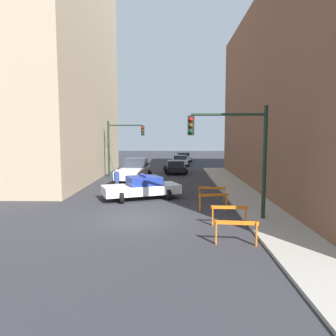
{
  "coord_description": "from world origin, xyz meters",
  "views": [
    {
      "loc": [
        1.76,
        -15.2,
        4.08
      ],
      "look_at": [
        1.29,
        8.18,
        1.58
      ],
      "focal_mm": 35.0,
      "sensor_mm": 36.0,
      "label": 1
    }
  ],
  "objects_px": {
    "traffic_light_near": "(239,145)",
    "parked_car_far": "(183,157)",
    "barrier_front": "(236,228)",
    "pedestrian_crossing": "(117,181)",
    "parked_car_near": "(175,167)",
    "white_truck": "(134,170)",
    "traffic_light_far": "(120,140)",
    "police_car": "(142,187)",
    "barrier_back": "(213,199)",
    "barrier_mid": "(229,212)",
    "barrier_corner": "(212,191)",
    "parked_car_mid": "(180,160)"
  },
  "relations": [
    {
      "from": "traffic_light_near",
      "to": "parked_car_far",
      "type": "distance_m",
      "value": 32.18
    },
    {
      "from": "parked_car_far",
      "to": "barrier_front",
      "type": "bearing_deg",
      "value": -93.28
    },
    {
      "from": "pedestrian_crossing",
      "to": "parked_car_near",
      "type": "bearing_deg",
      "value": 58.88
    },
    {
      "from": "traffic_light_near",
      "to": "white_truck",
      "type": "relative_size",
      "value": 0.93
    },
    {
      "from": "traffic_light_far",
      "to": "police_car",
      "type": "xyz_separation_m",
      "value": [
        3.04,
        -10.42,
        -2.67
      ]
    },
    {
      "from": "pedestrian_crossing",
      "to": "barrier_back",
      "type": "bearing_deg",
      "value": -50.57
    },
    {
      "from": "police_car",
      "to": "barrier_back",
      "type": "height_order",
      "value": "police_car"
    },
    {
      "from": "traffic_light_near",
      "to": "barrier_mid",
      "type": "height_order",
      "value": "traffic_light_near"
    },
    {
      "from": "barrier_mid",
      "to": "barrier_corner",
      "type": "xyz_separation_m",
      "value": [
        -0.18,
        5.13,
        0.0
      ]
    },
    {
      "from": "traffic_light_far",
      "to": "parked_car_far",
      "type": "bearing_deg",
      "value": 69.26
    },
    {
      "from": "barrier_front",
      "to": "barrier_corner",
      "type": "relative_size",
      "value": 1.01
    },
    {
      "from": "traffic_light_near",
      "to": "barrier_corner",
      "type": "distance_m",
      "value": 5.17
    },
    {
      "from": "barrier_front",
      "to": "barrier_corner",
      "type": "xyz_separation_m",
      "value": [
        -0.03,
        7.61,
        0.0
      ]
    },
    {
      "from": "parked_car_mid",
      "to": "barrier_back",
      "type": "height_order",
      "value": "parked_car_mid"
    },
    {
      "from": "pedestrian_crossing",
      "to": "parked_car_mid",
      "type": "bearing_deg",
      "value": 64.68
    },
    {
      "from": "traffic_light_far",
      "to": "pedestrian_crossing",
      "type": "distance_m",
      "value": 9.08
    },
    {
      "from": "police_car",
      "to": "barrier_corner",
      "type": "bearing_deg",
      "value": -121.72
    },
    {
      "from": "traffic_light_far",
      "to": "traffic_light_near",
      "type": "bearing_deg",
      "value": -62.39
    },
    {
      "from": "traffic_light_far",
      "to": "parked_car_far",
      "type": "height_order",
      "value": "traffic_light_far"
    },
    {
      "from": "traffic_light_near",
      "to": "barrier_back",
      "type": "distance_m",
      "value": 3.62
    },
    {
      "from": "white_truck",
      "to": "barrier_front",
      "type": "xyz_separation_m",
      "value": [
        5.73,
        -16.09,
        -0.29
      ]
    },
    {
      "from": "barrier_mid",
      "to": "pedestrian_crossing",
      "type": "bearing_deg",
      "value": 129.58
    },
    {
      "from": "white_truck",
      "to": "barrier_back",
      "type": "distance_m",
      "value": 12.08
    },
    {
      "from": "parked_car_far",
      "to": "barrier_corner",
      "type": "distance_m",
      "value": 27.82
    },
    {
      "from": "traffic_light_near",
      "to": "white_truck",
      "type": "xyz_separation_m",
      "value": [
        -6.45,
        12.68,
        -2.62
      ]
    },
    {
      "from": "white_truck",
      "to": "barrier_front",
      "type": "height_order",
      "value": "white_truck"
    },
    {
      "from": "white_truck",
      "to": "barrier_mid",
      "type": "distance_m",
      "value": 14.83
    },
    {
      "from": "traffic_light_far",
      "to": "parked_car_far",
      "type": "xyz_separation_m",
      "value": [
        6.3,
        16.65,
        -2.72
      ]
    },
    {
      "from": "pedestrian_crossing",
      "to": "barrier_front",
      "type": "relative_size",
      "value": 1.04
    },
    {
      "from": "pedestrian_crossing",
      "to": "barrier_front",
      "type": "xyz_separation_m",
      "value": [
        6.16,
        -10.12,
        -0.24
      ]
    },
    {
      "from": "traffic_light_far",
      "to": "parked_car_far",
      "type": "distance_m",
      "value": 18.01
    },
    {
      "from": "parked_car_mid",
      "to": "barrier_back",
      "type": "distance_m",
      "value": 23.99
    },
    {
      "from": "barrier_corner",
      "to": "pedestrian_crossing",
      "type": "bearing_deg",
      "value": 157.76
    },
    {
      "from": "parked_car_near",
      "to": "barrier_front",
      "type": "relative_size",
      "value": 2.78
    },
    {
      "from": "parked_car_near",
      "to": "barrier_mid",
      "type": "height_order",
      "value": "parked_car_near"
    },
    {
      "from": "barrier_back",
      "to": "parked_car_far",
      "type": "bearing_deg",
      "value": 91.54
    },
    {
      "from": "police_car",
      "to": "barrier_mid",
      "type": "xyz_separation_m",
      "value": [
        4.43,
        -5.86,
        -0.11
      ]
    },
    {
      "from": "barrier_corner",
      "to": "parked_car_near",
      "type": "bearing_deg",
      "value": 98.84
    },
    {
      "from": "traffic_light_far",
      "to": "white_truck",
      "type": "height_order",
      "value": "traffic_light_far"
    },
    {
      "from": "pedestrian_crossing",
      "to": "barrier_mid",
      "type": "distance_m",
      "value": 9.91
    },
    {
      "from": "white_truck",
      "to": "pedestrian_crossing",
      "type": "distance_m",
      "value": 5.99
    },
    {
      "from": "barrier_corner",
      "to": "white_truck",
      "type": "bearing_deg",
      "value": 123.91
    },
    {
      "from": "parked_car_far",
      "to": "barrier_back",
      "type": "xyz_separation_m",
      "value": [
        0.81,
        -30.06,
        -0.06
      ]
    },
    {
      "from": "barrier_corner",
      "to": "traffic_light_near",
      "type": "bearing_deg",
      "value": -79.93
    },
    {
      "from": "parked_car_far",
      "to": "barrier_corner",
      "type": "xyz_separation_m",
      "value": [
        0.98,
        -27.8,
        -0.06
      ]
    },
    {
      "from": "parked_car_mid",
      "to": "barrier_back",
      "type": "bearing_deg",
      "value": -87.9
    },
    {
      "from": "parked_car_far",
      "to": "pedestrian_crossing",
      "type": "bearing_deg",
      "value": -106.42
    },
    {
      "from": "traffic_light_near",
      "to": "parked_car_near",
      "type": "xyz_separation_m",
      "value": [
        -2.91,
        18.08,
        -2.86
      ]
    },
    {
      "from": "barrier_front",
      "to": "barrier_mid",
      "type": "bearing_deg",
      "value": 86.49
    },
    {
      "from": "white_truck",
      "to": "barrier_mid",
      "type": "height_order",
      "value": "white_truck"
    }
  ]
}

